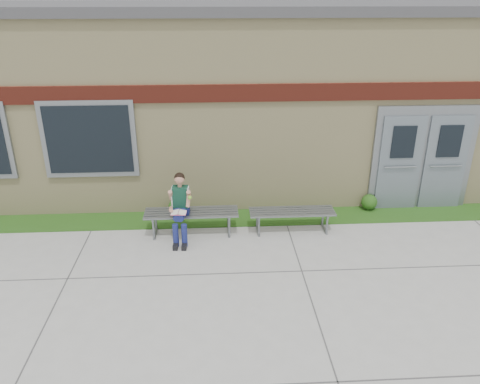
{
  "coord_description": "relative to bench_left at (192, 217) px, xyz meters",
  "views": [
    {
      "loc": [
        -0.47,
        -6.32,
        4.5
      ],
      "look_at": [
        -0.01,
        1.7,
        1.0
      ],
      "focal_mm": 35.0,
      "sensor_mm": 36.0,
      "label": 1
    }
  ],
  "objects": [
    {
      "name": "girl",
      "position": [
        -0.2,
        -0.2,
        0.34
      ],
      "size": [
        0.45,
        0.77,
        1.32
      ],
      "rotation": [
        0.0,
        0.0,
        -0.07
      ],
      "color": "navy",
      "rests_on": "ground"
    },
    {
      "name": "shrub_mid",
      "position": [
        -0.37,
        0.85,
        -0.18
      ],
      "size": [
        0.34,
        0.34,
        0.34
      ],
      "primitive_type": "sphere",
      "color": "#264311",
      "rests_on": "grass_strip"
    },
    {
      "name": "grass_strip",
      "position": [
        0.95,
        0.6,
        -0.36
      ],
      "size": [
        16.0,
        0.8,
        0.02
      ],
      "primitive_type": "cube",
      "color": "#264311",
      "rests_on": "ground"
    },
    {
      "name": "bench_left",
      "position": [
        0.0,
        0.0,
        0.0
      ],
      "size": [
        1.84,
        0.53,
        0.48
      ],
      "rotation": [
        0.0,
        0.0,
        0.01
      ],
      "color": "slate",
      "rests_on": "ground"
    },
    {
      "name": "bench_right",
      "position": [
        2.0,
        0.0,
        -0.03
      ],
      "size": [
        1.7,
        0.47,
        0.44
      ],
      "rotation": [
        0.0,
        0.0,
        -0.0
      ],
      "color": "slate",
      "rests_on": "ground"
    },
    {
      "name": "school_building",
      "position": [
        0.95,
        3.99,
        1.73
      ],
      "size": [
        16.2,
        6.22,
        4.2
      ],
      "color": "beige",
      "rests_on": "ground"
    },
    {
      "name": "ground",
      "position": [
        0.95,
        -2.0,
        -0.37
      ],
      "size": [
        80.0,
        80.0,
        0.0
      ],
      "primitive_type": "plane",
      "color": "#9E9E99",
      "rests_on": "ground"
    },
    {
      "name": "shrub_east",
      "position": [
        3.86,
        0.85,
        -0.18
      ],
      "size": [
        0.34,
        0.34,
        0.34
      ],
      "primitive_type": "sphere",
      "color": "#264311",
      "rests_on": "grass_strip"
    }
  ]
}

